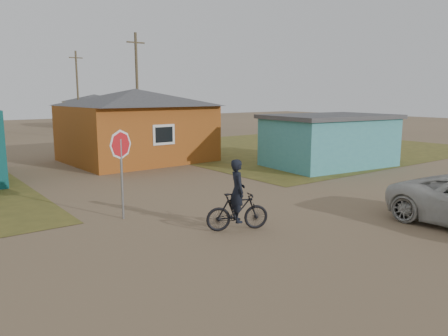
# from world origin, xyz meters

# --- Properties ---
(ground) EXTENTS (120.00, 120.00, 0.00)m
(ground) POSITION_xyz_m (0.00, 0.00, 0.00)
(ground) COLOR brown
(grass_ne) EXTENTS (20.00, 18.00, 0.00)m
(grass_ne) POSITION_xyz_m (14.00, 13.00, 0.01)
(grass_ne) COLOR brown
(grass_ne) RESTS_ON ground
(house_yellow) EXTENTS (7.72, 6.76, 3.90)m
(house_yellow) POSITION_xyz_m (2.50, 14.00, 2.00)
(house_yellow) COLOR #974B17
(house_yellow) RESTS_ON ground
(shed_turquoise) EXTENTS (6.71, 4.93, 2.60)m
(shed_turquoise) POSITION_xyz_m (9.50, 6.50, 1.31)
(shed_turquoise) COLOR teal
(shed_turquoise) RESTS_ON ground
(house_beige_east) EXTENTS (6.95, 6.05, 3.60)m
(house_beige_east) POSITION_xyz_m (10.00, 40.00, 1.86)
(house_beige_east) COLOR tan
(house_beige_east) RESTS_ON ground
(utility_pole_near) EXTENTS (1.40, 0.20, 8.00)m
(utility_pole_near) POSITION_xyz_m (6.50, 22.00, 4.14)
(utility_pole_near) COLOR brown
(utility_pole_near) RESTS_ON ground
(utility_pole_far) EXTENTS (1.40, 0.20, 8.00)m
(utility_pole_far) POSITION_xyz_m (7.50, 38.00, 4.14)
(utility_pole_far) COLOR brown
(utility_pole_far) RESTS_ON ground
(stop_sign) EXTENTS (0.85, 0.07, 2.61)m
(stop_sign) POSITION_xyz_m (-2.89, 3.80, 1.91)
(stop_sign) COLOR gray
(stop_sign) RESTS_ON ground
(cyclist) EXTENTS (1.75, 1.12, 1.92)m
(cyclist) POSITION_xyz_m (-0.90, 0.93, 0.70)
(cyclist) COLOR black
(cyclist) RESTS_ON ground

